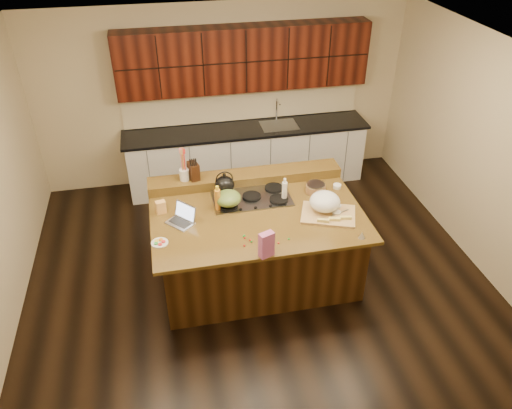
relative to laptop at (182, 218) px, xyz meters
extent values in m
cube|color=black|center=(0.84, 0.00, -0.98)|extent=(5.50, 5.00, 0.01)
cube|color=silver|center=(0.84, 0.00, 1.73)|extent=(5.50, 5.00, 0.01)
cube|color=tan|center=(0.84, 2.50, 0.38)|extent=(5.50, 0.01, 2.70)
cube|color=tan|center=(0.84, -2.51, 0.38)|extent=(5.50, 0.01, 2.70)
cube|color=tan|center=(3.60, 0.00, 0.38)|extent=(0.01, 5.00, 2.70)
cube|color=black|center=(0.84, 0.00, -0.53)|extent=(2.22, 1.42, 0.88)
cube|color=black|center=(0.84, 0.00, -0.07)|extent=(2.40, 1.60, 0.04)
cube|color=black|center=(0.84, 0.70, 0.01)|extent=(2.40, 0.30, 0.12)
cube|color=gray|center=(0.84, 0.30, -0.05)|extent=(0.92, 0.52, 0.02)
cylinder|color=black|center=(0.54, 0.43, -0.03)|extent=(0.22, 0.22, 0.03)
cylinder|color=black|center=(1.14, 0.43, -0.03)|extent=(0.22, 0.22, 0.03)
cylinder|color=black|center=(0.54, 0.17, -0.03)|extent=(0.22, 0.22, 0.03)
cylinder|color=black|center=(1.14, 0.17, -0.03)|extent=(0.22, 0.22, 0.03)
cylinder|color=black|center=(0.84, 0.30, -0.03)|extent=(0.22, 0.22, 0.03)
cube|color=silver|center=(1.14, 2.17, -0.52)|extent=(3.60, 0.62, 0.90)
cube|color=black|center=(1.14, 2.17, -0.05)|extent=(3.70, 0.66, 0.04)
cube|color=gray|center=(1.64, 2.17, -0.04)|extent=(0.55, 0.42, 0.01)
cylinder|color=gray|center=(1.64, 2.35, 0.15)|extent=(0.02, 0.02, 0.36)
cube|color=black|center=(1.14, 2.32, 0.98)|extent=(3.60, 0.34, 0.90)
cube|color=tan|center=(1.14, 2.48, 0.23)|extent=(3.60, 0.03, 0.50)
ellipsoid|color=black|center=(0.54, 0.43, 0.10)|extent=(0.24, 0.24, 0.21)
ellipsoid|color=#546E2C|center=(0.54, 0.17, 0.07)|extent=(0.37, 0.37, 0.16)
cube|color=#B7B7BC|center=(-0.03, -0.03, -0.05)|extent=(0.34, 0.35, 0.01)
cube|color=black|center=(-0.03, -0.03, -0.04)|extent=(0.25, 0.26, 0.00)
cube|color=#B7B7BC|center=(0.04, 0.04, 0.05)|extent=(0.24, 0.25, 0.19)
cube|color=silver|center=(0.04, 0.03, 0.05)|extent=(0.21, 0.22, 0.16)
cylinder|color=orange|center=(0.42, 0.15, 0.08)|extent=(0.07, 0.07, 0.27)
cylinder|color=silver|center=(1.21, 0.18, 0.07)|extent=(0.07, 0.07, 0.25)
cube|color=tan|center=(1.62, -0.22, -0.04)|extent=(0.71, 0.62, 0.03)
ellipsoid|color=white|center=(1.60, -0.13, 0.08)|extent=(0.35, 0.35, 0.21)
cube|color=#EDD872|center=(1.51, -0.36, -0.01)|extent=(0.13, 0.03, 0.03)
cube|color=#EDD872|center=(1.64, -0.36, -0.01)|extent=(0.13, 0.03, 0.03)
cube|color=#EDD872|center=(1.77, -0.36, -0.01)|extent=(0.13, 0.03, 0.03)
cylinder|color=gray|center=(1.75, -0.24, -0.02)|extent=(0.23, 0.09, 0.01)
cylinder|color=white|center=(1.71, -0.22, -0.03)|extent=(0.11, 0.11, 0.04)
cylinder|color=white|center=(1.76, -0.10, -0.03)|extent=(0.13, 0.13, 0.04)
cylinder|color=white|center=(1.91, 0.32, -0.03)|extent=(0.13, 0.13, 0.04)
cylinder|color=#996B3F|center=(1.63, 0.29, -0.01)|extent=(0.31, 0.31, 0.09)
cone|color=silver|center=(1.83, -0.68, -0.02)|extent=(0.10, 0.10, 0.07)
cube|color=#BC5897|center=(0.78, -0.76, 0.09)|extent=(0.17, 0.13, 0.28)
cylinder|color=white|center=(-0.27, -0.34, -0.05)|extent=(0.21, 0.21, 0.01)
cube|color=#F9B157|center=(-0.22, 0.22, 0.02)|extent=(0.12, 0.10, 0.15)
cylinder|color=white|center=(0.09, 0.70, 0.14)|extent=(0.16, 0.16, 0.14)
cube|color=black|center=(0.21, 0.70, 0.17)|extent=(0.15, 0.19, 0.21)
ellipsoid|color=red|center=(0.62, -0.44, -0.04)|extent=(0.02, 0.02, 0.02)
ellipsoid|color=#198C26|center=(0.61, -0.41, -0.04)|extent=(0.02, 0.02, 0.02)
ellipsoid|color=red|center=(0.89, -0.62, -0.04)|extent=(0.02, 0.02, 0.02)
ellipsoid|color=#198C26|center=(1.07, -0.56, -0.04)|extent=(0.02, 0.02, 0.02)
ellipsoid|color=red|center=(0.59, -0.57, -0.04)|extent=(0.02, 0.02, 0.02)
ellipsoid|color=#198C26|center=(0.62, -0.40, -0.04)|extent=(0.02, 0.02, 0.02)
ellipsoid|color=red|center=(0.67, -0.49, -0.04)|extent=(0.02, 0.02, 0.02)
ellipsoid|color=#198C26|center=(0.67, -0.52, -0.04)|extent=(0.02, 0.02, 0.02)
ellipsoid|color=red|center=(0.85, -0.54, -0.04)|extent=(0.02, 0.02, 0.02)
ellipsoid|color=#198C26|center=(0.85, -0.59, -0.04)|extent=(0.02, 0.02, 0.02)
ellipsoid|color=red|center=(0.95, -0.60, -0.04)|extent=(0.02, 0.02, 0.02)
ellipsoid|color=#198C26|center=(0.90, -0.49, -0.04)|extent=(0.02, 0.02, 0.02)
ellipsoid|color=red|center=(0.84, -0.42, -0.04)|extent=(0.02, 0.02, 0.02)
camera|label=1|loc=(-0.12, -4.55, 3.20)|focal=35.00mm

